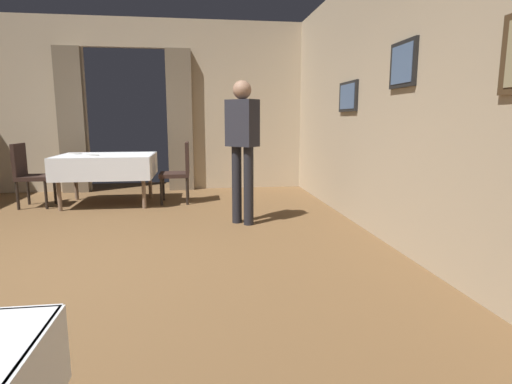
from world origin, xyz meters
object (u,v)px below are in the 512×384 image
Objects in this scene: person_waiter_by_doorway at (242,140)px; plate_mid_b at (92,155)px; plate_mid_a at (75,154)px; chair_mid_left at (29,172)px; dining_table_mid at (107,161)px; chair_mid_right at (180,169)px.

plate_mid_b is at bearing 146.70° from person_waiter_by_doorway.
person_waiter_by_doorway reaches higher than plate_mid_a.
chair_mid_left is 0.54× the size of person_waiter_by_doorway.
chair_mid_left is 3.33m from person_waiter_by_doorway.
dining_table_mid is 1.09m from chair_mid_left.
chair_mid_left reaches higher than plate_mid_a.
chair_mid_right reaches higher than dining_table_mid.
chair_mid_right is (1.08, -0.03, -0.13)m from dining_table_mid.
chair_mid_left is at bearing -155.44° from plate_mid_a.
plate_mid_b is (-1.24, -0.11, 0.24)m from chair_mid_right.
dining_table_mid is 0.54m from plate_mid_a.
chair_mid_left is 0.95m from plate_mid_b.
plate_mid_a is 0.48m from plate_mid_b.
chair_mid_right is at bearing 5.02° from plate_mid_b.
dining_table_mid is 1.49× the size of chair_mid_left.
chair_mid_right is at bearing -1.68° from dining_table_mid.
chair_mid_left is 5.05× the size of plate_mid_b.
chair_mid_right is 1.27m from plate_mid_b.
plate_mid_b is at bearing -4.56° from chair_mid_left.
dining_table_mid is at bearing 178.32° from chair_mid_right.
person_waiter_by_doorway is (2.39, -1.69, 0.27)m from plate_mid_a.
chair_mid_right reaches higher than plate_mid_b.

